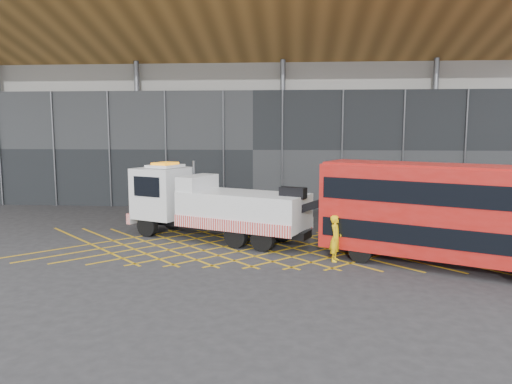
{
  "coord_description": "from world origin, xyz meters",
  "views": [
    {
      "loc": [
        4.93,
        -22.55,
        5.56
      ],
      "look_at": [
        3.0,
        1.5,
        2.4
      ],
      "focal_mm": 35.0,
      "sensor_mm": 36.0,
      "label": 1
    }
  ],
  "objects": [
    {
      "name": "ground_plane",
      "position": [
        0.0,
        0.0,
        0.0
      ],
      "size": [
        120.0,
        120.0,
        0.0
      ],
      "primitive_type": "plane",
      "color": "#262628"
    },
    {
      "name": "road_markings",
      "position": [
        2.4,
        0.0,
        0.01
      ],
      "size": [
        21.56,
        7.16,
        0.01
      ],
      "color": "#C69312",
      "rests_on": "ground_plane"
    },
    {
      "name": "construction_building",
      "position": [
        1.92,
        18.4,
        8.98
      ],
      "size": [
        55.0,
        23.97,
        18.0
      ],
      "color": "gray",
      "rests_on": "ground_plane"
    },
    {
      "name": "recovery_truck",
      "position": [
        0.74,
        1.61,
        1.75
      ],
      "size": [
        10.57,
        6.03,
        3.8
      ],
      "rotation": [
        0.0,
        0.0,
        -0.4
      ],
      "color": "black",
      "rests_on": "ground_plane"
    },
    {
      "name": "bus_towed",
      "position": [
        10.93,
        -2.73,
        2.28
      ],
      "size": [
        10.06,
        6.48,
        4.1
      ],
      "rotation": [
        0.0,
        0.0,
        -0.45
      ],
      "color": "#AD140F",
      "rests_on": "ground_plane"
    },
    {
      "name": "worker",
      "position": [
        6.6,
        -2.09,
        0.97
      ],
      "size": [
        0.66,
        0.81,
        1.94
      ],
      "primitive_type": "imported",
      "rotation": [
        0.0,
        0.0,
        1.26
      ],
      "color": "yellow",
      "rests_on": "ground_plane"
    }
  ]
}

